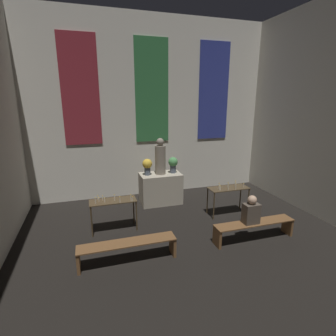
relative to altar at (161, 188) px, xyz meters
The scene contains 10 objects.
wall_back 2.63m from the altar, 90.00° to the left, with size 8.04×0.16×5.74m.
altar is the anchor object (origin of this frame).
statue 0.98m from the altar, 90.00° to the right, with size 0.32×0.32×1.11m.
flower_vase_left 0.88m from the altar, behind, with size 0.30×0.30×0.50m.
flower_vase_right 0.88m from the altar, ahead, with size 0.30×0.30×0.50m.
candle_rack_left 2.13m from the altar, 139.13° to the right, with size 1.13×0.47×0.98m.
candle_rack_right 2.13m from the altar, 40.90° to the right, with size 1.13×0.47×0.98m.
pew_back_left 3.20m from the altar, 117.53° to the right, with size 1.97×0.36×0.45m.
pew_back_right 3.20m from the altar, 62.47° to the right, with size 1.97×0.36×0.45m.
person_seated 3.15m from the altar, 64.37° to the right, with size 0.36×0.24×0.67m.
Camera 1 is at (-2.08, 3.17, 3.22)m, focal length 28.00 mm.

